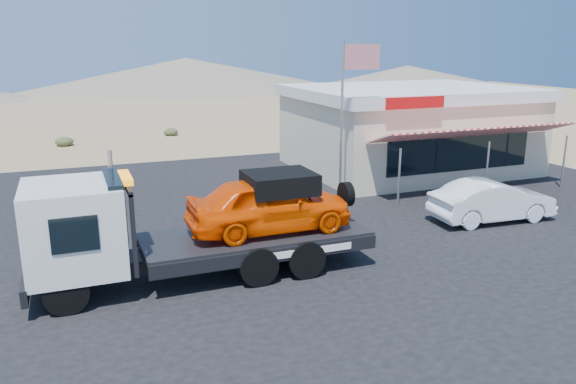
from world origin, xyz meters
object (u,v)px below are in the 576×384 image
Objects in this scene: tow_truck at (196,220)px; white_sedan at (492,201)px; jerky_store at (407,128)px; flagpole at (348,104)px.

tow_truck is 10.45m from white_sedan.
jerky_store is at bearing 36.99° from tow_truck.
white_sedan is at bearing 5.54° from tow_truck.
jerky_store is (1.95, 8.27, 1.27)m from white_sedan.
tow_truck is 1.42× the size of flagpole.
flagpole reaches higher than jerky_store.
white_sedan is 0.71× the size of flagpole.
white_sedan is at bearing -103.23° from jerky_store.
flagpole is at bearing -141.21° from jerky_store.
tow_truck is at bearing 99.18° from white_sedan.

